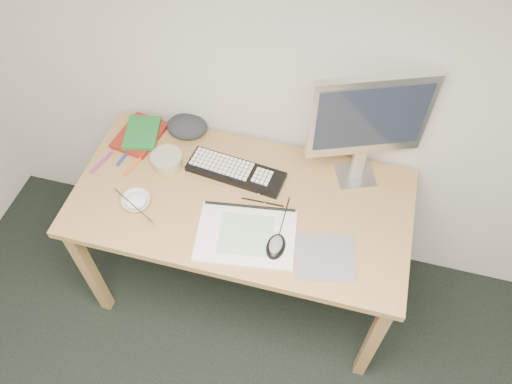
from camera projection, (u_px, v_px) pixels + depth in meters
The scene contains 18 objects.
desk at pixel (241, 211), 2.13m from camera, with size 1.40×0.70×0.75m.
mousepad at pixel (325, 256), 1.90m from camera, with size 0.23×0.21×0.00m, color gray.
sketchpad at pixel (246, 235), 1.95m from camera, with size 0.39×0.28×0.01m, color white.
keyboard at pixel (236, 172), 2.14m from camera, with size 0.42×0.13×0.02m, color black.
monitor at pixel (369, 120), 1.87m from camera, with size 0.44×0.20×0.54m.
mouse at pixel (276, 245), 1.90m from camera, with size 0.07×0.12×0.04m, color black.
rice_bowl at pixel (136, 202), 2.04m from camera, with size 0.12×0.12×0.04m, color silver.
chopsticks at pixel (133, 205), 2.00m from camera, with size 0.02×0.02×0.24m, color silver.
fruit_tub at pixel (167, 161), 2.15m from camera, with size 0.14×0.14×0.07m, color gold.
book_red at pixel (140, 135), 2.27m from camera, with size 0.17×0.23×0.02m, color maroon.
book_green at pixel (142, 133), 2.25m from camera, with size 0.14×0.20×0.02m, color #1B6E2D.
cloth_lump at pixel (187, 126), 2.27m from camera, with size 0.16×0.13×0.07m, color #25282C.
pencil_pink at pixel (230, 192), 2.08m from camera, with size 0.01×0.01×0.17m, color pink.
pencil_tan at pixel (261, 197), 2.07m from camera, with size 0.01×0.01×0.16m, color tan.
pencil_black at pixel (263, 202), 2.05m from camera, with size 0.01×0.01×0.18m, color black.
marker_blue at pixel (126, 154), 2.21m from camera, with size 0.01×0.01×0.14m, color #1B3396.
marker_orange at pixel (134, 164), 2.17m from camera, with size 0.01×0.01×0.14m, color orange.
marker_purple at pixel (102, 162), 2.18m from camera, with size 0.01×0.01×0.14m, color #852790.
Camera 1 is at (0.06, 0.27, 2.42)m, focal length 35.00 mm.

